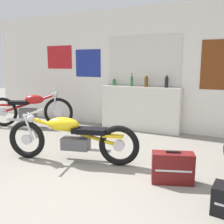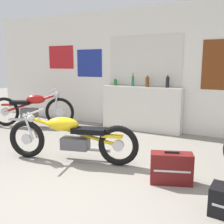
% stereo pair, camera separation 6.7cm
% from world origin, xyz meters
% --- Properties ---
extents(ground_plane, '(24.00, 24.00, 0.00)m').
position_xyz_m(ground_plane, '(0.00, 0.00, 0.00)').
color(ground_plane, gray).
extents(wall_back, '(10.00, 0.07, 2.80)m').
position_xyz_m(wall_back, '(-0.01, 3.59, 1.41)').
color(wall_back, silver).
rests_on(wall_back, ground_plane).
extents(sill_counter, '(1.88, 0.28, 1.02)m').
position_xyz_m(sill_counter, '(-0.44, 3.41, 0.51)').
color(sill_counter, silver).
rests_on(sill_counter, ground_plane).
extents(bottle_leftmost, '(0.08, 0.08, 0.18)m').
position_xyz_m(bottle_leftmost, '(-1.10, 3.40, 1.10)').
color(bottle_leftmost, '#23662D').
rests_on(bottle_leftmost, sill_counter).
extents(bottle_left_center, '(0.06, 0.06, 0.30)m').
position_xyz_m(bottle_left_center, '(-0.65, 3.38, 1.15)').
color(bottle_left_center, '#23662D').
rests_on(bottle_left_center, sill_counter).
extents(bottle_center, '(0.09, 0.09, 0.30)m').
position_xyz_m(bottle_center, '(-0.29, 3.37, 1.15)').
color(bottle_center, '#5B3814').
rests_on(bottle_center, sill_counter).
extents(bottle_right_center, '(0.08, 0.08, 0.31)m').
position_xyz_m(bottle_right_center, '(0.17, 3.39, 1.16)').
color(bottle_right_center, black).
rests_on(bottle_right_center, sill_counter).
extents(motorcycle_yellow, '(2.12, 0.79, 0.78)m').
position_xyz_m(motorcycle_yellow, '(-0.69, 1.03, 0.39)').
color(motorcycle_yellow, black).
rests_on(motorcycle_yellow, ground_plane).
extents(motorcycle_red, '(1.94, 0.99, 0.92)m').
position_xyz_m(motorcycle_red, '(-2.96, 2.51, 0.44)').
color(motorcycle_red, black).
rests_on(motorcycle_red, ground_plane).
extents(hard_case_darkred, '(0.57, 0.38, 0.43)m').
position_xyz_m(hard_case_darkred, '(0.93, 1.00, 0.20)').
color(hard_case_darkred, maroon).
rests_on(hard_case_darkred, ground_plane).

